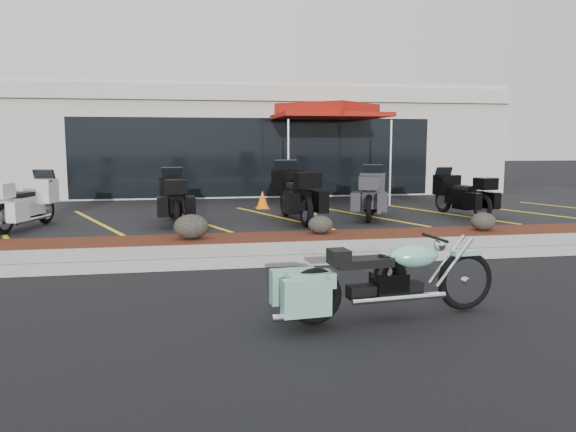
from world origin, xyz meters
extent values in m
plane|color=black|center=(0.00, 0.00, 0.00)|extent=(90.00, 90.00, 0.00)
cube|color=gray|center=(0.00, 0.90, 0.07)|extent=(24.00, 0.25, 0.15)
cube|color=gray|center=(0.00, 1.60, 0.07)|extent=(24.00, 1.20, 0.15)
cube|color=black|center=(0.00, 2.80, 0.08)|extent=(24.00, 1.20, 0.16)
cube|color=black|center=(0.00, 8.20, 0.07)|extent=(26.00, 9.60, 0.15)
cube|color=#A7A297|center=(0.00, 14.50, 2.00)|extent=(18.00, 8.00, 4.00)
cube|color=black|center=(0.00, 10.52, 1.50)|extent=(12.00, 0.06, 2.60)
cube|color=#A7A297|center=(0.00, 10.49, 3.60)|extent=(18.00, 0.30, 0.50)
ellipsoid|color=black|center=(-2.18, 2.81, 0.40)|extent=(0.68, 0.56, 0.48)
ellipsoid|color=black|center=(0.44, 3.00, 0.34)|extent=(0.52, 0.43, 0.37)
ellipsoid|color=black|center=(3.94, 2.79, 0.35)|extent=(0.54, 0.45, 0.38)
cone|color=orange|center=(-0.18, 7.55, 0.40)|extent=(0.47, 0.47, 0.50)
cylinder|color=silver|center=(0.21, 8.13, 1.40)|extent=(0.06, 0.06, 2.50)
cylinder|color=silver|center=(3.12, 7.25, 1.40)|extent=(0.06, 0.06, 2.50)
cylinder|color=silver|center=(1.08, 11.04, 1.40)|extent=(0.06, 0.06, 2.50)
cylinder|color=silver|center=(4.00, 10.17, 1.40)|extent=(0.06, 0.06, 2.50)
cube|color=maroon|center=(2.10, 9.15, 2.81)|extent=(4.06, 4.06, 0.13)
cube|color=maroon|center=(2.10, 9.15, 3.00)|extent=(3.24, 3.24, 0.38)
camera|label=1|loc=(-2.17, -8.11, 2.06)|focal=35.00mm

